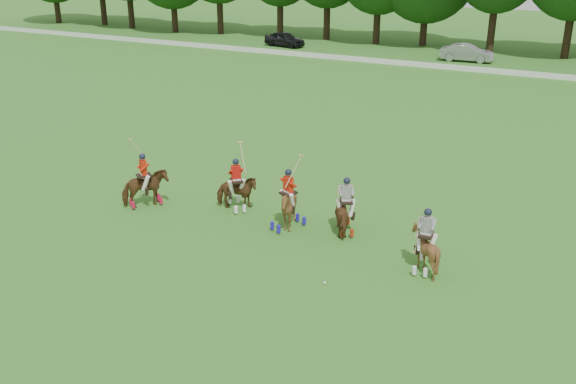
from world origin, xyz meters
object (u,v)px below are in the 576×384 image
at_px(car_mid, 467,53).
at_px(polo_stripe_b, 425,249).
at_px(polo_ball, 325,283).
at_px(polo_red_a, 145,188).
at_px(polo_red_b, 237,192).
at_px(polo_red_c, 288,207).
at_px(polo_stripe_a, 346,213).
at_px(car_left, 285,39).

relative_size(car_mid, polo_stripe_b, 2.06).
relative_size(car_mid, polo_ball, 50.62).
bearing_deg(polo_red_a, car_mid, 84.03).
bearing_deg(polo_stripe_b, polo_red_a, 179.52).
xyz_separation_m(polo_red_b, polo_red_c, (2.69, -0.68, 0.11)).
relative_size(polo_stripe_a, polo_ball, 24.20).
xyz_separation_m(polo_red_b, polo_ball, (5.66, -3.88, -0.71)).
relative_size(polo_red_b, polo_stripe_a, 1.24).
xyz_separation_m(car_mid, polo_red_c, (2.07, -38.49, 0.11)).
xyz_separation_m(car_left, polo_stripe_a, (22.34, -37.81, 0.04)).
distance_m(car_mid, polo_red_a, 39.46).
bearing_deg(car_left, polo_red_c, -142.22).
bearing_deg(car_left, polo_red_b, -145.06).
bearing_deg(polo_red_c, car_mid, 93.08).
bearing_deg(polo_stripe_b, car_mid, 100.87).
distance_m(car_mid, polo_ball, 42.00).
bearing_deg(car_mid, car_left, 85.57).
bearing_deg(polo_red_b, car_mid, 89.05).
height_order(polo_red_b, polo_stripe_a, polo_red_b).
bearing_deg(polo_stripe_a, polo_red_b, 179.93).
relative_size(polo_red_c, polo_stripe_a, 1.34).
distance_m(polo_stripe_b, polo_ball, 3.53).
xyz_separation_m(polo_stripe_a, polo_ball, (0.91, -3.88, -0.73)).
relative_size(car_mid, polo_red_c, 1.56).
xyz_separation_m(polo_red_c, polo_stripe_a, (2.05, 0.67, -0.09)).
height_order(car_mid, polo_stripe_b, polo_stripe_b).
bearing_deg(polo_red_a, car_left, 109.78).
height_order(car_mid, polo_red_c, polo_red_c).
distance_m(polo_red_a, polo_stripe_a, 8.35).
height_order(polo_red_c, polo_ball, polo_red_c).
height_order(car_mid, polo_ball, car_mid).
height_order(polo_red_a, polo_stripe_b, polo_red_a).
bearing_deg(polo_stripe_a, polo_red_c, -161.90).
relative_size(polo_red_c, polo_ball, 32.39).
bearing_deg(car_mid, polo_stripe_b, -173.56).
bearing_deg(polo_stripe_b, polo_stripe_a, 156.03).
distance_m(car_left, polo_red_b, 41.70).
xyz_separation_m(polo_red_a, polo_stripe_a, (8.23, 1.43, -0.04)).
bearing_deg(polo_stripe_a, polo_ball, -76.75).
height_order(polo_red_c, polo_stripe_a, polo_red_c).
relative_size(car_mid, polo_stripe_a, 2.09).
bearing_deg(polo_red_b, car_left, 114.96).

